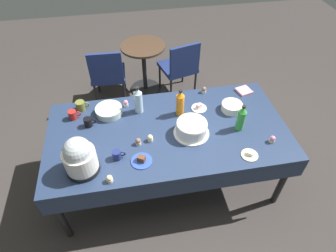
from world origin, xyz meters
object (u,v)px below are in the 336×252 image
(coffee_mug_olive, at_px, (81,106))
(frosted_layer_cake, at_px, (192,128))
(round_cafe_table, at_px, (144,60))
(cupcake_cocoa, at_px, (272,139))
(maroon_chair_left, at_px, (108,73))
(ceramic_snack_bowl, at_px, (232,107))
(dessert_plate_cream, at_px, (250,155))
(glass_salad_bowl, at_px, (109,111))
(coffee_mug_red, at_px, (73,115))
(dessert_plate_cobalt, at_px, (142,160))
(dessert_plate_white, at_px, (199,107))
(cupcake_vanilla, at_px, (204,90))
(cupcake_berry, at_px, (138,142))
(cupcake_lemon, at_px, (150,138))
(maroon_chair_right, at_px, (180,66))
(cupcake_mint, at_px, (109,179))
(soda_bottle_water, at_px, (138,100))
(coffee_mug_black, at_px, (88,122))
(slow_cooker, at_px, (80,157))
(coffee_mug_navy, at_px, (117,155))
(soda_bottle_lime_soda, at_px, (241,118))
(cupcake_rose, at_px, (126,103))
(potluck_table, at_px, (168,135))
(soda_bottle_orange_juice, at_px, (180,103))

(coffee_mug_olive, bearing_deg, frosted_layer_cake, -27.41)
(frosted_layer_cake, relative_size, round_cafe_table, 0.45)
(cupcake_cocoa, distance_m, maroon_chair_left, 2.26)
(ceramic_snack_bowl, relative_size, dessert_plate_cream, 1.41)
(glass_salad_bowl, xyz_separation_m, coffee_mug_red, (-0.34, -0.01, 0.01))
(dessert_plate_cobalt, height_order, dessert_plate_white, dessert_plate_cobalt)
(cupcake_vanilla, distance_m, cupcake_berry, 0.97)
(dessert_plate_cobalt, height_order, cupcake_lemon, cupcake_lemon)
(dessert_plate_white, distance_m, maroon_chair_right, 1.21)
(cupcake_mint, height_order, round_cafe_table, cupcake_mint)
(coffee_mug_red, bearing_deg, cupcake_lemon, -31.43)
(soda_bottle_water, distance_m, coffee_mug_black, 0.51)
(dessert_plate_cream, relative_size, cupcake_lemon, 2.13)
(maroon_chair_left, height_order, maroon_chair_right, same)
(dessert_plate_white, height_order, soda_bottle_water, soda_bottle_water)
(frosted_layer_cake, bearing_deg, coffee_mug_black, 163.91)
(slow_cooker, xyz_separation_m, coffee_mug_black, (0.03, 0.51, -0.11))
(frosted_layer_cake, relative_size, soda_bottle_water, 1.12)
(coffee_mug_navy, bearing_deg, cupcake_cocoa, -2.22)
(glass_salad_bowl, relative_size, dessert_plate_cobalt, 1.45)
(cupcake_mint, bearing_deg, soda_bottle_lime_soda, 17.68)
(cupcake_vanilla, distance_m, soda_bottle_water, 0.73)
(cupcake_berry, xyz_separation_m, soda_bottle_lime_soda, (0.93, 0.03, 0.09))
(cupcake_berry, bearing_deg, coffee_mug_black, 144.22)
(dessert_plate_white, relative_size, cupcake_lemon, 2.24)
(cupcake_mint, xyz_separation_m, coffee_mug_black, (-0.17, 0.66, 0.01))
(cupcake_vanilla, height_order, round_cafe_table, cupcake_vanilla)
(cupcake_rose, relative_size, cupcake_berry, 1.00)
(cupcake_lemon, distance_m, round_cafe_table, 1.78)
(dessert_plate_cream, relative_size, maroon_chair_left, 0.17)
(coffee_mug_red, relative_size, round_cafe_table, 0.16)
(cupcake_lemon, height_order, soda_bottle_water, soda_bottle_water)
(slow_cooker, xyz_separation_m, cupcake_berry, (0.46, 0.20, -0.13))
(potluck_table, xyz_separation_m, slow_cooker, (-0.75, -0.32, 0.22))
(coffee_mug_navy, bearing_deg, coffee_mug_black, 119.23)
(coffee_mug_black, bearing_deg, cupcake_mint, -75.26)
(slow_cooker, bearing_deg, maroon_chair_left, 83.68)
(cupcake_berry, xyz_separation_m, coffee_mug_olive, (-0.51, 0.56, 0.01))
(potluck_table, bearing_deg, coffee_mug_navy, -151.91)
(slow_cooker, distance_m, dessert_plate_cream, 1.38)
(soda_bottle_orange_juice, bearing_deg, coffee_mug_black, -178.83)
(soda_bottle_orange_juice, bearing_deg, soda_bottle_lime_soda, -30.87)
(soda_bottle_orange_juice, xyz_separation_m, maroon_chair_left, (-0.70, 1.22, -0.39))
(potluck_table, height_order, soda_bottle_lime_soda, soda_bottle_lime_soda)
(soda_bottle_lime_soda, distance_m, soda_bottle_orange_juice, 0.58)
(frosted_layer_cake, bearing_deg, glass_salad_bowl, 150.99)
(coffee_mug_black, bearing_deg, cupcake_berry, -35.78)
(coffee_mug_olive, relative_size, coffee_mug_navy, 1.17)
(soda_bottle_orange_juice, relative_size, coffee_mug_navy, 2.55)
(cupcake_vanilla, relative_size, maroon_chair_right, 0.08)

